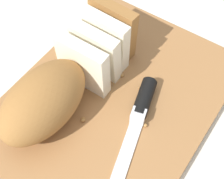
# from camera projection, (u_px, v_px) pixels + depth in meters

# --- Properties ---
(ground_plane) EXTENTS (3.00, 3.00, 0.00)m
(ground_plane) POSITION_uv_depth(u_px,v_px,m) (112.00, 106.00, 0.57)
(ground_plane) COLOR silver
(cutting_board) EXTENTS (0.43, 0.33, 0.02)m
(cutting_board) POSITION_uv_depth(u_px,v_px,m) (112.00, 103.00, 0.56)
(cutting_board) COLOR #9E6B3D
(cutting_board) RESTS_ON ground_plane
(bread_loaf) EXTENTS (0.28, 0.10, 0.10)m
(bread_loaf) POSITION_uv_depth(u_px,v_px,m) (64.00, 81.00, 0.52)
(bread_loaf) COLOR #996633
(bread_loaf) RESTS_ON cutting_board
(bread_knife) EXTENTS (0.28, 0.11, 0.02)m
(bread_knife) POSITION_uv_depth(u_px,v_px,m) (138.00, 116.00, 0.53)
(bread_knife) COLOR silver
(bread_knife) RESTS_ON cutting_board
(crumb_near_knife) EXTENTS (0.01, 0.01, 0.01)m
(crumb_near_knife) POSITION_uv_depth(u_px,v_px,m) (122.00, 75.00, 0.58)
(crumb_near_knife) COLOR #A8753D
(crumb_near_knife) RESTS_ON cutting_board
(crumb_near_loaf) EXTENTS (0.00, 0.00, 0.00)m
(crumb_near_loaf) POSITION_uv_depth(u_px,v_px,m) (139.00, 88.00, 0.57)
(crumb_near_loaf) COLOR #A8753D
(crumb_near_loaf) RESTS_ON cutting_board
(crumb_stray_left) EXTENTS (0.01, 0.01, 0.01)m
(crumb_stray_left) POSITION_uv_depth(u_px,v_px,m) (83.00, 120.00, 0.53)
(crumb_stray_left) COLOR #A8753D
(crumb_stray_left) RESTS_ON cutting_board
(crumb_stray_right) EXTENTS (0.01, 0.01, 0.01)m
(crumb_stray_right) POSITION_uv_depth(u_px,v_px,m) (145.00, 125.00, 0.53)
(crumb_stray_right) COLOR #A8753D
(crumb_stray_right) RESTS_ON cutting_board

